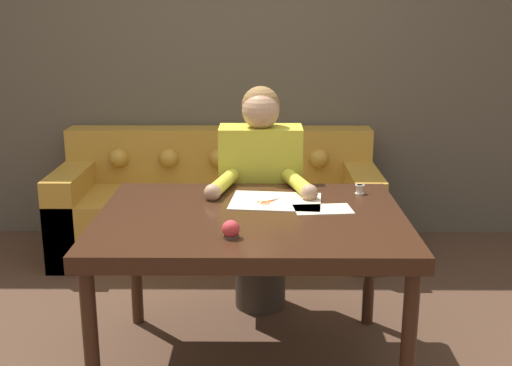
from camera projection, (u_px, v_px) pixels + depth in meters
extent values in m
cube|color=brown|center=(241.00, 55.00, 4.49)|extent=(8.00, 0.06, 2.60)
cube|color=#381E11|center=(251.00, 222.00, 2.80)|extent=(1.34, 1.01, 0.07)
cylinder|color=#381E11|center=(92.00, 351.00, 2.47)|extent=(0.06, 0.06, 0.68)
cylinder|color=#381E11|center=(408.00, 352.00, 2.47)|extent=(0.06, 0.06, 0.68)
cylinder|color=#381E11|center=(135.00, 262.00, 3.34)|extent=(0.06, 0.06, 0.68)
cylinder|color=#381E11|center=(370.00, 263.00, 3.33)|extent=(0.06, 0.06, 0.68)
cube|color=#B7842D|center=(218.00, 222.00, 4.34)|extent=(2.12, 0.81, 0.44)
cube|color=#B7842D|center=(220.00, 154.00, 4.52)|extent=(2.12, 0.22, 0.37)
cube|color=#B7842D|center=(76.00, 211.00, 4.32)|extent=(0.20, 0.81, 0.60)
cube|color=#B7842D|center=(360.00, 211.00, 4.31)|extent=(0.20, 0.81, 0.60)
sphere|color=#B7842D|center=(119.00, 158.00, 4.40)|extent=(0.13, 0.13, 0.13)
sphere|color=#B7842D|center=(169.00, 158.00, 4.39)|extent=(0.13, 0.13, 0.13)
sphere|color=#B7842D|center=(219.00, 158.00, 4.39)|extent=(0.13, 0.13, 0.13)
sphere|color=#B7842D|center=(269.00, 158.00, 4.39)|extent=(0.13, 0.13, 0.13)
sphere|color=#B7842D|center=(319.00, 158.00, 4.39)|extent=(0.13, 0.13, 0.13)
cube|color=white|center=(269.00, 195.00, 4.18)|extent=(0.34, 0.20, 0.00)
cylinder|color=#33281E|center=(260.00, 266.00, 3.57)|extent=(0.28, 0.28, 0.47)
cube|color=gold|center=(261.00, 177.00, 3.43)|extent=(0.44, 0.22, 0.55)
sphere|color=tan|center=(261.00, 111.00, 3.32)|extent=(0.19, 0.19, 0.19)
sphere|color=olive|center=(261.00, 105.00, 3.34)|extent=(0.20, 0.20, 0.20)
cylinder|color=gold|center=(223.00, 183.00, 3.15)|extent=(0.15, 0.34, 0.07)
sphere|color=tan|center=(212.00, 192.00, 3.00)|extent=(0.08, 0.08, 0.08)
cylinder|color=gold|center=(298.00, 183.00, 3.15)|extent=(0.15, 0.34, 0.07)
sphere|color=tan|center=(309.00, 193.00, 3.00)|extent=(0.08, 0.08, 0.08)
cube|color=beige|center=(276.00, 201.00, 2.98)|extent=(0.44, 0.35, 0.00)
cube|color=beige|center=(323.00, 209.00, 2.86)|extent=(0.27, 0.18, 0.00)
cube|color=silver|center=(282.00, 197.00, 3.04)|extent=(0.08, 0.10, 0.00)
cube|color=#D1511E|center=(270.00, 202.00, 2.96)|extent=(0.05, 0.07, 0.00)
torus|color=#D1511E|center=(265.00, 204.00, 2.93)|extent=(0.04, 0.04, 0.01)
cube|color=silver|center=(285.00, 198.00, 3.02)|extent=(0.11, 0.07, 0.00)
cube|color=#D1511E|center=(268.00, 201.00, 2.97)|extent=(0.07, 0.05, 0.00)
torus|color=#D1511E|center=(261.00, 203.00, 2.95)|extent=(0.04, 0.04, 0.01)
cylinder|color=silver|center=(275.00, 200.00, 2.99)|extent=(0.01, 0.01, 0.01)
cylinder|color=beige|center=(360.00, 189.00, 3.10)|extent=(0.03, 0.03, 0.04)
cylinder|color=beige|center=(360.00, 185.00, 3.09)|extent=(0.04, 0.04, 0.00)
cylinder|color=beige|center=(360.00, 193.00, 3.10)|extent=(0.04, 0.04, 0.00)
cylinder|color=#4C3828|center=(231.00, 236.00, 2.51)|extent=(0.06, 0.06, 0.01)
sphere|color=red|center=(231.00, 229.00, 2.50)|extent=(0.07, 0.07, 0.07)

